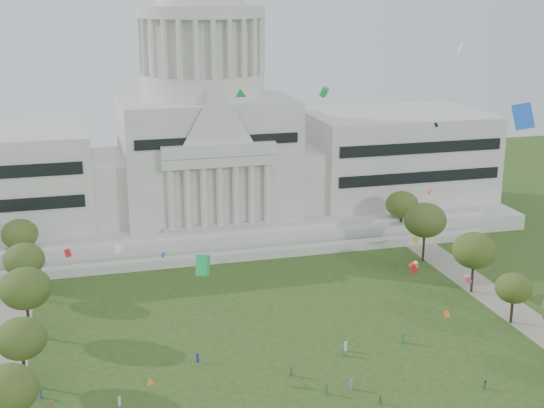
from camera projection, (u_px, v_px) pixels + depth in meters
capitol at (205, 142)px, 200.63m from camera, size 160.00×64.50×91.30m
path_right at (541, 330)px, 141.20m from camera, size 8.00×160.00×0.04m
row_tree_l_2 at (8, 389)px, 103.73m from camera, size 8.42×8.42×11.97m
row_tree_l_3 at (21, 339)px, 119.47m from camera, size 8.12×8.12×11.55m
row_tree_r_3 at (514, 288)px, 142.52m from camera, size 7.01×7.01×9.98m
row_tree_l_4 at (25, 288)px, 136.32m from camera, size 9.29×9.29×13.21m
row_tree_r_4 at (474, 250)px, 156.44m from camera, size 9.19×9.19×13.06m
row_tree_l_5 at (24, 260)px, 153.56m from camera, size 8.33×8.33×11.85m
row_tree_r_5 at (425, 220)px, 174.65m from camera, size 9.82×9.82×13.96m
row_tree_l_6 at (20, 234)px, 170.01m from camera, size 8.19×8.19×11.64m
row_tree_r_6 at (402, 205)px, 192.31m from camera, size 8.42×8.42×11.97m
person_2 at (485, 384)px, 120.46m from camera, size 0.83×0.84×1.50m
person_10 at (380, 399)px, 116.07m from camera, size 0.60×0.94×1.50m
kite_swarm at (374, 249)px, 100.42m from camera, size 92.25×95.05×65.59m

